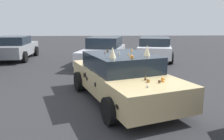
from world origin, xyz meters
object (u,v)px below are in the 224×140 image
(art_car_decorated, at_px, (122,77))
(parked_sedan_behind_right, at_px, (14,48))
(parked_sedan_row_back_far, at_px, (103,51))
(parked_sedan_near_left, at_px, (154,48))

(art_car_decorated, distance_m, parked_sedan_behind_right, 9.56)
(art_car_decorated, bearing_deg, parked_sedan_row_back_far, 165.16)
(parked_sedan_row_back_far, relative_size, parked_sedan_near_left, 1.01)
(parked_sedan_row_back_far, height_order, parked_sedan_near_left, parked_sedan_row_back_far)
(art_car_decorated, relative_size, parked_sedan_near_left, 1.04)
(parked_sedan_row_back_far, bearing_deg, parked_sedan_behind_right, -95.51)
(art_car_decorated, height_order, parked_sedan_near_left, art_car_decorated)
(art_car_decorated, height_order, parked_sedan_behind_right, art_car_decorated)
(parked_sedan_row_back_far, distance_m, parked_sedan_near_left, 3.33)
(parked_sedan_row_back_far, bearing_deg, art_car_decorated, 18.77)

